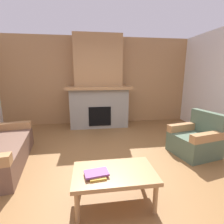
% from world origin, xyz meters
% --- Properties ---
extents(ground, '(9.00, 9.00, 0.00)m').
position_xyz_m(ground, '(0.00, 0.00, 0.00)').
color(ground, brown).
extents(wall_back_wood_panel, '(6.00, 0.12, 2.70)m').
position_xyz_m(wall_back_wood_panel, '(0.00, 3.00, 1.35)').
color(wall_back_wood_panel, '#A87A4C').
rests_on(wall_back_wood_panel, ground).
extents(fireplace, '(1.90, 0.82, 2.70)m').
position_xyz_m(fireplace, '(0.00, 2.62, 1.16)').
color(fireplace, gray).
rests_on(fireplace, ground).
extents(armchair, '(0.90, 0.90, 0.85)m').
position_xyz_m(armchair, '(1.80, 0.39, 0.29)').
color(armchair, '#4C604C').
rests_on(armchair, ground).
extents(coffee_table, '(1.00, 0.60, 0.43)m').
position_xyz_m(coffee_table, '(-0.04, -0.69, 0.38)').
color(coffee_table, '#A87A4C').
rests_on(coffee_table, ground).
extents(book_stack_near_edge, '(0.30, 0.24, 0.05)m').
position_xyz_m(book_stack_near_edge, '(-0.25, -0.75, 0.45)').
color(book_stack_near_edge, gold).
rests_on(book_stack_near_edge, coffee_table).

